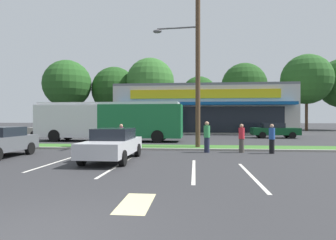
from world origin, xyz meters
The scene contains 25 objects.
grass_median centered at (0.00, 14.00, 0.06)m, with size 56.00×2.20×0.12m, color #386B28.
curb_lip centered at (0.00, 12.78, 0.06)m, with size 56.00×0.24×0.12m, color #99968C.
parking_stripe_0 centered at (-3.42, 7.67, 0.00)m, with size 0.12×4.80×0.01m, color silver.
parking_stripe_1 centered at (-0.52, 6.91, 0.00)m, with size 0.12×4.80×0.01m, color silver.
parking_stripe_2 centered at (2.55, 6.39, 0.00)m, with size 0.12×4.80×0.01m, color silver.
parking_stripe_3 centered at (4.46, 5.55, 0.00)m, with size 0.12×4.80×0.01m, color silver.
lot_arrow centered at (1.27, 2.15, 0.00)m, with size 0.70×1.60×0.01m, color beige.
storefront_building centered at (3.64, 36.93, 3.13)m, with size 22.41×15.19×6.25m.
tree_far_left centered at (-19.54, 43.02, 7.93)m, with size 8.25×8.25×12.07m.
tree_left centered at (-12.05, 46.20, 7.17)m, with size 8.30×8.30×11.33m.
tree_mid_left centered at (-5.20, 44.66, 8.30)m, with size 8.36×8.36×12.49m.
tree_mid centered at (3.31, 45.16, 6.14)m, with size 6.18×6.18×9.24m.
tree_mid_right centered at (10.99, 45.37, 7.58)m, with size 7.71×7.71×11.44m.
tree_right centered at (20.12, 42.26, 8.11)m, with size 7.83×7.83×12.04m.
utility_pole centered at (2.64, 13.75, 5.67)m, with size 3.03×2.40×10.64m.
city_bus centered at (-4.59, 19.11, 1.77)m, with size 12.31×2.88×3.25m.
bus_stop_bench centered at (-8.32, 12.15, 0.50)m, with size 1.60×0.45×0.95m.
car_0 centered at (-12.56, 24.40, 0.74)m, with size 4.71×1.95×1.42m.
car_2 centered at (10.37, 24.45, 0.76)m, with size 4.45×1.89×1.45m.
car_3 centered at (-1.13, 8.47, 0.75)m, with size 1.92×4.67×1.45m.
car_4 centered at (-2.05, 24.46, 0.76)m, with size 4.58×2.01×1.46m.
pedestrian_near_bench centered at (3.26, 11.86, 0.88)m, with size 0.35×0.35×1.74m.
pedestrian_by_pole centered at (6.76, 11.71, 0.81)m, with size 0.32×0.32×1.61m.
pedestrian_mid centered at (5.19, 11.98, 0.80)m, with size 0.32×0.32×1.60m.
pedestrian_far centered at (-1.80, 12.42, 0.79)m, with size 0.32×0.32×1.58m.
Camera 1 is at (2.60, -4.05, 1.90)m, focal length 30.13 mm.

